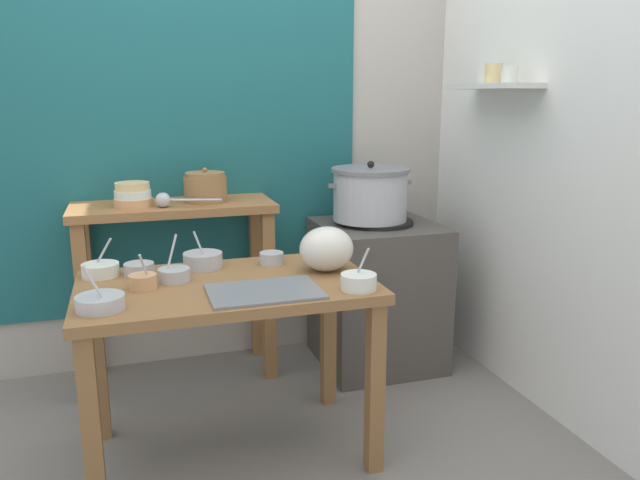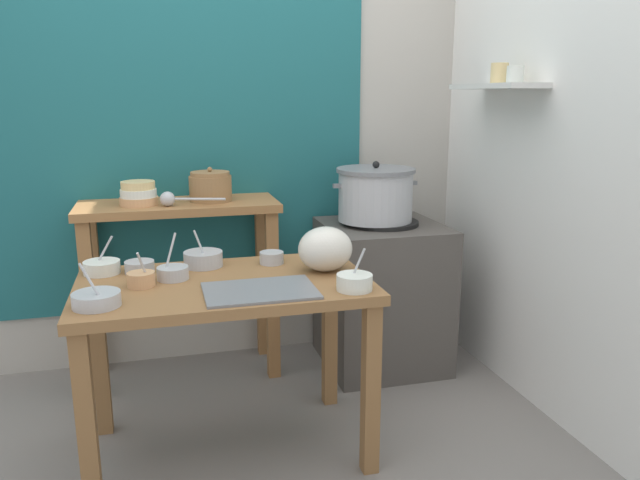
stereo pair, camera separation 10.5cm
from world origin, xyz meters
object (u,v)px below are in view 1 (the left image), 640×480
bowl_stack_enamel (133,195)px  prep_bowl_7 (143,281)px  plastic_bag (326,249)px  ladle (166,200)px  prep_bowl_1 (203,260)px  prep_bowl_5 (139,268)px  back_shelf_table (176,248)px  prep_bowl_0 (174,274)px  prep_bowl_2 (272,258)px  steamer_pot (370,194)px  serving_tray (264,291)px  prep_bowl_3 (100,302)px  stove_block (377,293)px  prep_bowl_4 (100,269)px  prep_table (227,310)px  clay_pot (205,187)px  prep_bowl_6 (359,281)px

bowl_stack_enamel → prep_bowl_7: 0.77m
bowl_stack_enamel → plastic_bag: size_ratio=0.82×
ladle → prep_bowl_1: bearing=-76.3°
prep_bowl_1 → prep_bowl_5: bearing=-173.0°
back_shelf_table → prep_bowl_7: (-0.17, -0.76, 0.07)m
prep_bowl_0 → prep_bowl_2: (0.41, 0.12, -0.00)m
steamer_pot → prep_bowl_5: bearing=-158.2°
bowl_stack_enamel → serving_tray: bearing=-65.4°
serving_tray → prep_bowl_7: prep_bowl_7 is taller
prep_bowl_1 → prep_bowl_7: bearing=-138.1°
prep_bowl_3 → prep_bowl_7: bearing=53.2°
back_shelf_table → prep_bowl_5: size_ratio=8.29×
prep_bowl_3 → prep_bowl_7: size_ratio=1.14×
stove_block → prep_bowl_4: bearing=-162.8°
prep_table → prep_bowl_1: 0.28m
ladle → prep_bowl_5: 0.53m
bowl_stack_enamel → serving_tray: (0.42, -0.92, -0.23)m
back_shelf_table → clay_pot: (0.16, 0.00, 0.29)m
steamer_pot → prep_bowl_3: 1.55m
steamer_pot → prep_bowl_4: steamer_pot is taller
bowl_stack_enamel → clay_pot: bearing=3.8°
serving_tray → prep_bowl_2: 0.38m
prep_bowl_0 → prep_bowl_2: size_ratio=1.75×
prep_table → prep_bowl_2: size_ratio=10.95×
prep_table → prep_bowl_3: prep_bowl_3 is taller
prep_bowl_2 → prep_bowl_7: 0.56m
ladle → plastic_bag: (0.58, -0.64, -0.12)m
serving_tray → prep_bowl_3: 0.55m
serving_tray → prep_bowl_2: prep_bowl_2 is taller
prep_bowl_3 → prep_bowl_7: (0.14, 0.19, 0.00)m
clay_pot → prep_bowl_2: clay_pot is taller
serving_tray → plastic_bag: plastic_bag is taller
steamer_pot → prep_bowl_6: size_ratio=2.90×
prep_table → plastic_bag: plastic_bag is taller
bowl_stack_enamel → prep_bowl_7: bowl_stack_enamel is taller
prep_table → prep_bowl_6: (0.45, -0.23, 0.14)m
bowl_stack_enamel → ladle: (0.15, -0.08, -0.02)m
prep_table → prep_bowl_5: size_ratio=9.50×
prep_bowl_4 → stove_block: bearing=17.2°
prep_bowl_2 → prep_bowl_7: size_ratio=0.72×
steamer_pot → prep_bowl_5: steamer_pot is taller
back_shelf_table → stove_block: size_ratio=1.23×
back_shelf_table → ladle: 0.28m
prep_table → ladle: (-0.17, 0.67, 0.33)m
prep_bowl_0 → prep_bowl_6: 0.70m
back_shelf_table → serving_tray: (0.24, -0.94, 0.05)m
prep_table → serving_tray: size_ratio=2.75×
stove_block → prep_bowl_1: 1.10m
stove_block → serving_tray: stove_block is taller
prep_bowl_6 → prep_bowl_4: bearing=153.0°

